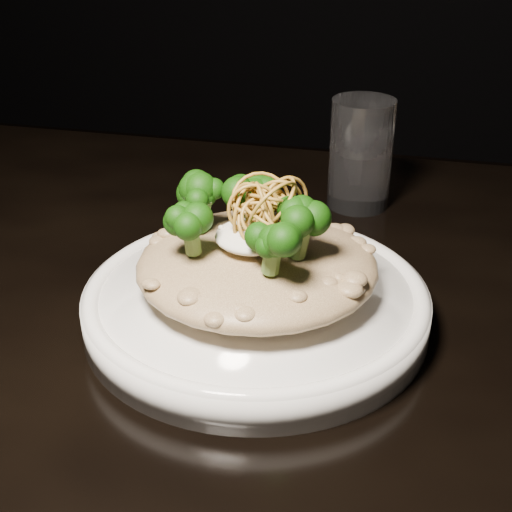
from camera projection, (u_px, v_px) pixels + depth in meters
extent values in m
cube|color=black|center=(374.00, 374.00, 0.51)|extent=(1.10, 0.80, 0.04)
cylinder|color=black|center=(54.00, 396.00, 1.07)|extent=(0.05, 0.05, 0.71)
cylinder|color=white|center=(256.00, 305.00, 0.53)|extent=(0.26, 0.26, 0.03)
ellipsoid|color=brown|center=(257.00, 265.00, 0.52)|extent=(0.18, 0.18, 0.04)
ellipsoid|color=white|center=(253.00, 236.00, 0.50)|extent=(0.05, 0.05, 0.01)
cylinder|color=silver|center=(361.00, 154.00, 0.70)|extent=(0.08, 0.08, 0.11)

